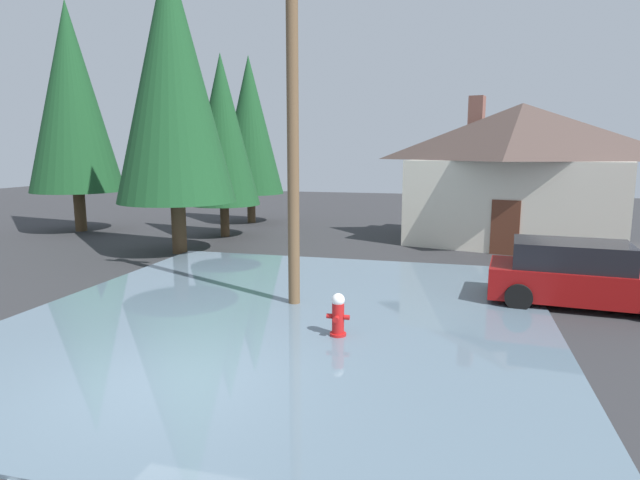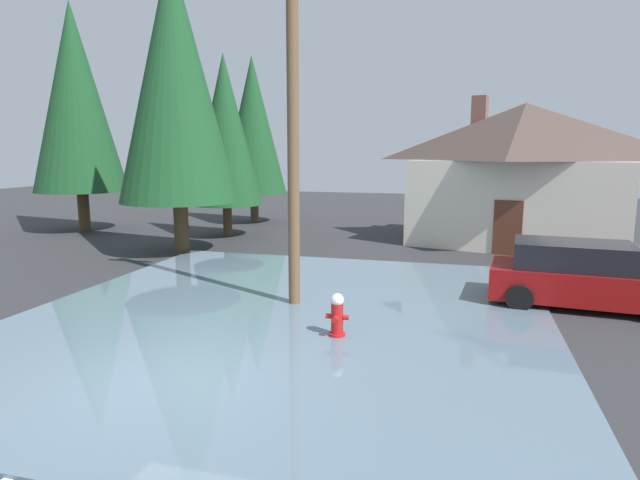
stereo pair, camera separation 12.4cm
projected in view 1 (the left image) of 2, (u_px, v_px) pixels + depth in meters
name	position (u px, v px, depth m)	size (l,w,h in m)	color
ground_plane	(168.00, 386.00, 8.66)	(80.00, 80.00, 0.10)	#2D2D30
flood_puddle	(284.00, 316.00, 12.10)	(11.81, 13.15, 0.06)	slate
lane_stop_bar	(11.00, 462.00, 6.45)	(3.15, 0.30, 0.01)	silver
fire_hydrant	(338.00, 316.00, 10.67)	(0.47, 0.40, 0.93)	red
utility_pole	(293.00, 92.00, 12.21)	(1.60, 0.28, 9.80)	brown
house	(519.00, 172.00, 21.09)	(9.58, 7.42, 6.02)	silver
parked_car	(581.00, 275.00, 12.92)	(4.58, 2.45, 1.57)	maroon
pine_tree_tall_left	(222.00, 130.00, 22.77)	(3.13, 3.13, 7.83)	#4C3823
pine_tree_mid_left	(72.00, 98.00, 24.11)	(4.15, 4.15, 10.39)	#4C3823
pine_tree_short_left	(172.00, 79.00, 18.64)	(4.24, 4.24, 10.60)	#4C3823
pine_tree_far_center	(250.00, 126.00, 27.27)	(3.41, 3.41, 8.52)	#4C3823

